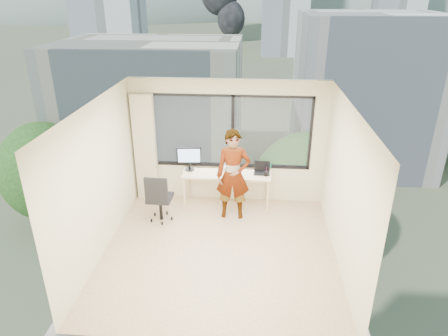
# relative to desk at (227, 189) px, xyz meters

# --- Properties ---
(floor) EXTENTS (4.00, 4.00, 0.01)m
(floor) POSITION_rel_desk_xyz_m (0.00, -1.66, -0.38)
(floor) COLOR #CBB484
(floor) RESTS_ON ground
(ceiling) EXTENTS (4.00, 4.00, 0.01)m
(ceiling) POSITION_rel_desk_xyz_m (0.00, -1.66, 2.23)
(ceiling) COLOR white
(ceiling) RESTS_ON ground
(wall_front) EXTENTS (4.00, 0.01, 2.60)m
(wall_front) POSITION_rel_desk_xyz_m (0.00, -3.66, 0.93)
(wall_front) COLOR beige
(wall_front) RESTS_ON ground
(wall_left) EXTENTS (0.01, 4.00, 2.60)m
(wall_left) POSITION_rel_desk_xyz_m (-2.00, -1.66, 0.93)
(wall_left) COLOR beige
(wall_left) RESTS_ON ground
(wall_right) EXTENTS (0.01, 4.00, 2.60)m
(wall_right) POSITION_rel_desk_xyz_m (2.00, -1.66, 0.93)
(wall_right) COLOR beige
(wall_right) RESTS_ON ground
(window_wall) EXTENTS (3.30, 0.16, 1.55)m
(window_wall) POSITION_rel_desk_xyz_m (0.05, 0.34, 1.15)
(window_wall) COLOR black
(window_wall) RESTS_ON ground
(curtain) EXTENTS (0.45, 0.14, 2.30)m
(curtain) POSITION_rel_desk_xyz_m (-1.72, 0.22, 0.77)
(curtain) COLOR beige
(curtain) RESTS_ON floor
(desk) EXTENTS (1.80, 0.60, 0.75)m
(desk) POSITION_rel_desk_xyz_m (0.00, 0.00, 0.00)
(desk) COLOR #D0C28B
(desk) RESTS_ON floor
(chair) EXTENTS (0.54, 0.54, 1.02)m
(chair) POSITION_rel_desk_xyz_m (-1.25, -0.69, 0.14)
(chair) COLOR black
(chair) RESTS_ON floor
(person) EXTENTS (0.67, 0.45, 1.81)m
(person) POSITION_rel_desk_xyz_m (0.16, -0.43, 0.53)
(person) COLOR #2D2D33
(person) RESTS_ON floor
(monitor) EXTENTS (0.51, 0.16, 0.50)m
(monitor) POSITION_rel_desk_xyz_m (-0.78, 0.08, 0.63)
(monitor) COLOR black
(monitor) RESTS_ON desk
(game_console) EXTENTS (0.41, 0.36, 0.08)m
(game_console) POSITION_rel_desk_xyz_m (0.04, 0.25, 0.42)
(game_console) COLOR white
(game_console) RESTS_ON desk
(laptop) EXTENTS (0.32, 0.34, 0.21)m
(laptop) POSITION_rel_desk_xyz_m (0.72, 0.02, 0.48)
(laptop) COLOR black
(laptop) RESTS_ON desk
(cellphone) EXTENTS (0.12, 0.07, 0.01)m
(cellphone) POSITION_rel_desk_xyz_m (0.19, -0.13, 0.38)
(cellphone) COLOR black
(cellphone) RESTS_ON desk
(pen_cup) EXTENTS (0.09, 0.09, 0.10)m
(pen_cup) POSITION_rel_desk_xyz_m (0.80, -0.09, 0.42)
(pen_cup) COLOR black
(pen_cup) RESTS_ON desk
(handbag) EXTENTS (0.26, 0.16, 0.19)m
(handbag) POSITION_rel_desk_xyz_m (0.80, 0.23, 0.47)
(handbag) COLOR #0C4A41
(handbag) RESTS_ON desk
(exterior_ground) EXTENTS (400.00, 400.00, 0.04)m
(exterior_ground) POSITION_rel_desk_xyz_m (0.00, 118.34, -14.38)
(exterior_ground) COLOR #515B3D
(exterior_ground) RESTS_ON ground
(near_bldg_a) EXTENTS (16.00, 12.00, 14.00)m
(near_bldg_a) POSITION_rel_desk_xyz_m (-9.00, 28.34, -7.38)
(near_bldg_a) COLOR beige
(near_bldg_a) RESTS_ON exterior_ground
(near_bldg_b) EXTENTS (14.00, 13.00, 16.00)m
(near_bldg_b) POSITION_rel_desk_xyz_m (12.00, 36.34, -6.38)
(near_bldg_b) COLOR white
(near_bldg_b) RESTS_ON exterior_ground
(far_tower_a) EXTENTS (14.00, 14.00, 28.00)m
(far_tower_a) POSITION_rel_desk_xyz_m (-35.00, 93.34, -0.38)
(far_tower_a) COLOR silver
(far_tower_a) RESTS_ON exterior_ground
(far_tower_b) EXTENTS (13.00, 13.00, 30.00)m
(far_tower_b) POSITION_rel_desk_xyz_m (8.00, 118.34, 0.62)
(far_tower_b) COLOR silver
(far_tower_b) RESTS_ON exterior_ground
(far_tower_c) EXTENTS (15.00, 15.00, 26.00)m
(far_tower_c) POSITION_rel_desk_xyz_m (45.00, 138.34, -1.38)
(far_tower_c) COLOR silver
(far_tower_c) RESTS_ON exterior_ground
(far_tower_d) EXTENTS (16.00, 14.00, 22.00)m
(far_tower_d) POSITION_rel_desk_xyz_m (-60.00, 148.34, -3.38)
(far_tower_d) COLOR silver
(far_tower_d) RESTS_ON exterior_ground
(hill_a) EXTENTS (288.00, 216.00, 90.00)m
(hill_a) POSITION_rel_desk_xyz_m (-120.00, 318.34, -14.38)
(hill_a) COLOR slate
(hill_a) RESTS_ON exterior_ground
(hill_b) EXTENTS (300.00, 220.00, 96.00)m
(hill_b) POSITION_rel_desk_xyz_m (100.00, 318.34, -14.38)
(hill_b) COLOR slate
(hill_b) RESTS_ON exterior_ground
(tree_a) EXTENTS (7.00, 7.00, 8.00)m
(tree_a) POSITION_rel_desk_xyz_m (-16.00, 20.34, -10.38)
(tree_a) COLOR #1C4316
(tree_a) RESTS_ON exterior_ground
(tree_b) EXTENTS (7.60, 7.60, 9.00)m
(tree_b) POSITION_rel_desk_xyz_m (4.00, 16.34, -9.88)
(tree_b) COLOR #1C4316
(tree_b) RESTS_ON exterior_ground
(tree_c) EXTENTS (8.40, 8.40, 10.00)m
(tree_c) POSITION_rel_desk_xyz_m (22.00, 38.34, -9.38)
(tree_c) COLOR #1C4316
(tree_c) RESTS_ON exterior_ground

